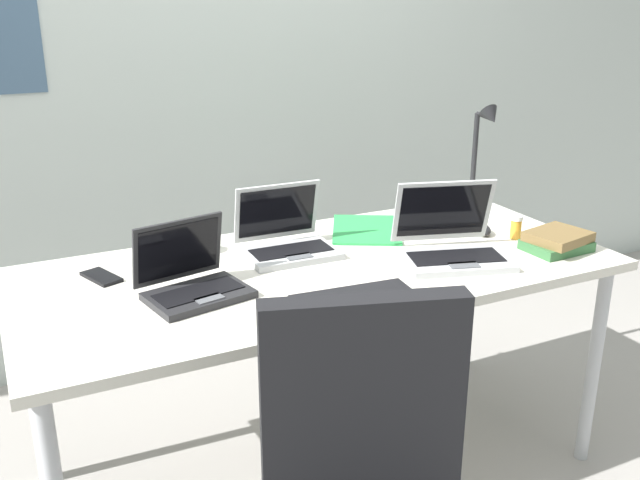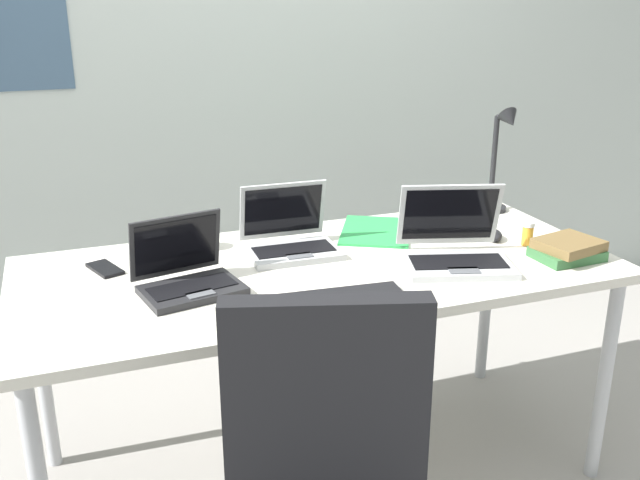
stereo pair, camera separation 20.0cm
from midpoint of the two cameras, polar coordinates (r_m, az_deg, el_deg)
The scene contains 14 objects.
ground_plane at distance 2.53m, azimuth -2.38°, elevation -17.83°, with size 12.00×12.00×0.00m, color gray.
wall_back at distance 3.06m, azimuth -11.33°, elevation 14.78°, with size 6.00×0.13×2.60m.
desk at distance 2.18m, azimuth -2.63°, elevation -3.43°, with size 1.80×0.80×0.74m.
desk_lamp at distance 2.72m, azimuth 10.64°, elevation 6.51°, with size 0.12×0.18×0.40m.
laptop_back_right at distance 2.22m, azimuth 7.97°, elevation -0.38°, with size 0.39×0.37×0.23m.
laptop_front_right at distance 2.25m, azimuth -5.23°, elevation -0.03°, with size 0.29×0.25×0.21m.
laptop_back_left at distance 1.99m, azimuth -13.04°, elevation -3.24°, with size 0.30×0.27×0.20m.
external_keyboard at distance 1.91m, azimuth -0.32°, elevation -4.72°, with size 0.33×0.12×0.02m, color black.
computer_mouse at distance 2.47m, azimuth 10.59°, elevation 0.80°, with size 0.06×0.10×0.03m, color black.
cell_phone at distance 2.19m, azimuth -19.64°, elevation -2.84°, with size 0.06×0.14×0.01m, color black.
pill_bottle at distance 2.44m, azimuth 13.18°, elevation 1.00°, with size 0.04×0.04×0.08m.
book_stack at distance 2.36m, azimuth 16.19°, elevation -0.13°, with size 0.21×0.19×0.06m.
paper_folder_by_keyboard at distance 2.46m, azimuth 1.42°, elevation 0.81°, with size 0.23×0.31×0.01m, color green.
coffee_mug at distance 2.29m, azimuth -13.13°, elevation -0.10°, with size 0.11×0.08×0.09m.
Camera 1 is at (-0.88, -1.81, 1.53)m, focal length 40.00 mm.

